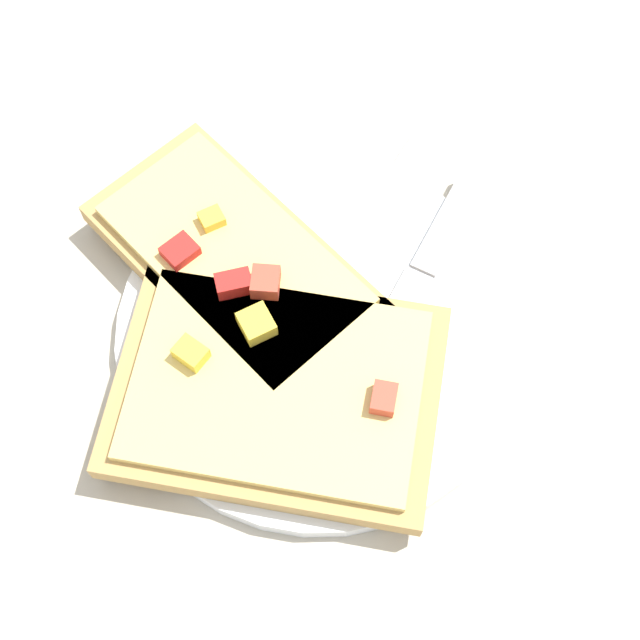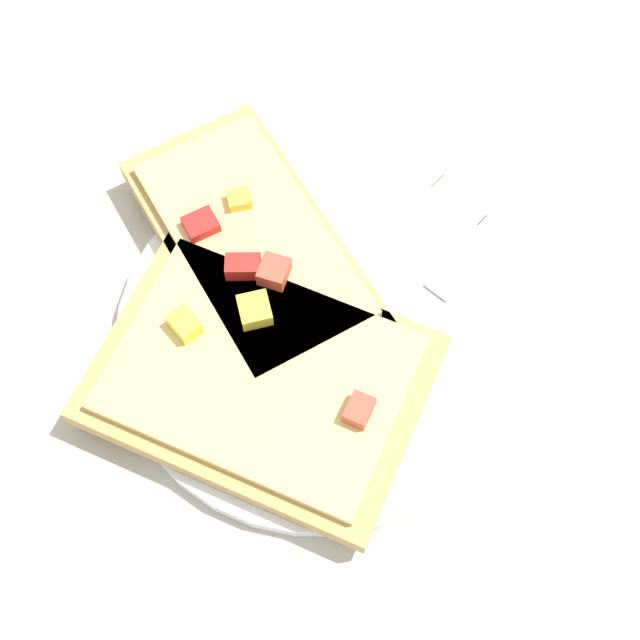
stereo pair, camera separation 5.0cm
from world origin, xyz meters
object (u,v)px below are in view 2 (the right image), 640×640
fork (313,284)px  knife (425,306)px  pizza_slice_main (261,377)px  pizza_slice_corner (253,245)px  plate (320,332)px

fork → knife: size_ratio=1.06×
pizza_slice_main → pizza_slice_corner: size_ratio=0.97×
knife → pizza_slice_main: bearing=-22.1°
fork → pizza_slice_main: bearing=18.3°
fork → pizza_slice_corner: size_ratio=1.10×
plate → fork: 0.03m
pizza_slice_main → plate: bearing=-109.5°
fork → pizza_slice_corner: 0.04m
fork → knife: bearing=120.6°
pizza_slice_main → pizza_slice_corner: bearing=-61.5°
fork → pizza_slice_corner: bearing=-78.5°
fork → pizza_slice_main: size_ratio=1.13×
pizza_slice_corner → pizza_slice_main: bearing=-25.0°
plate → pizza_slice_main: 0.05m
plate → fork: size_ratio=1.11×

